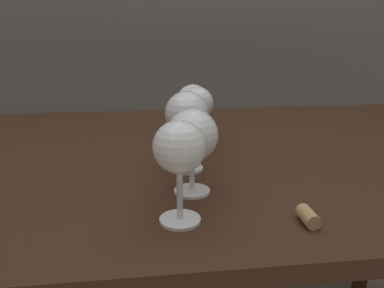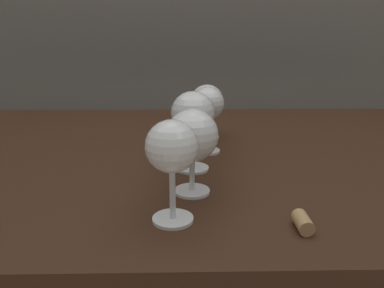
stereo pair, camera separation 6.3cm
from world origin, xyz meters
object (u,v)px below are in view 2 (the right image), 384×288
at_px(wine_glass_cabernet, 208,106).
at_px(wine_glass_white, 207,102).
at_px(wine_glass_chardonnay, 172,148).
at_px(wine_glass_merlot, 192,137).
at_px(wine_glass_rose, 193,115).
at_px(cork, 303,222).

bearing_deg(wine_glass_cabernet, wine_glass_white, 87.39).
height_order(wine_glass_chardonnay, wine_glass_white, wine_glass_chardonnay).
distance_m(wine_glass_chardonnay, wine_glass_cabernet, 0.33).
distance_m(wine_glass_merlot, wine_glass_rose, 0.11).
xyz_separation_m(wine_glass_rose, cork, (0.15, -0.24, -0.10)).
bearing_deg(wine_glass_white, cork, -76.86).
xyz_separation_m(wine_glass_merlot, wine_glass_white, (0.04, 0.33, -0.01)).
distance_m(wine_glass_rose, cork, 0.30).
distance_m(wine_glass_merlot, wine_glass_white, 0.33).
bearing_deg(wine_glass_rose, cork, -58.32).
xyz_separation_m(wine_glass_chardonnay, wine_glass_cabernet, (0.07, 0.32, -0.01)).
relative_size(wine_glass_cabernet, cork, 3.50).
bearing_deg(wine_glass_white, wine_glass_cabernet, -92.61).
xyz_separation_m(wine_glass_white, cork, (0.11, -0.46, -0.08)).
distance_m(wine_glass_chardonnay, wine_glass_white, 0.44).
bearing_deg(wine_glass_white, wine_glass_merlot, -97.55).
relative_size(wine_glass_white, cork, 3.25).
relative_size(wine_glass_merlot, wine_glass_rose, 0.93).
bearing_deg(wine_glass_rose, wine_glass_chardonnay, -99.15).
relative_size(wine_glass_chardonnay, cork, 3.59).
relative_size(wine_glass_chardonnay, wine_glass_rose, 0.97).
relative_size(wine_glass_merlot, cork, 3.44).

